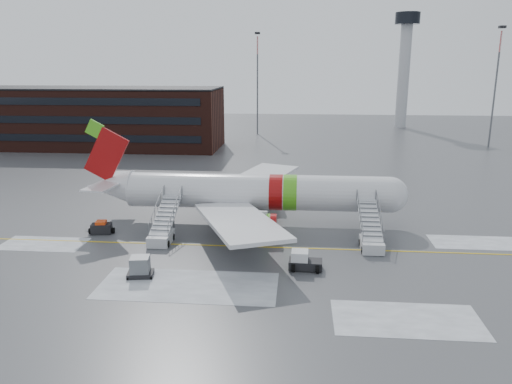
# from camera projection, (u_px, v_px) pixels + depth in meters

# --- Properties ---
(ground) EXTENTS (260.00, 260.00, 0.00)m
(ground) POSITION_uv_depth(u_px,v_px,m) (272.00, 244.00, 48.24)
(ground) COLOR #494C4F
(ground) RESTS_ON ground
(airliner) EXTENTS (35.03, 32.97, 11.18)m
(airliner) POSITION_uv_depth(u_px,v_px,m) (249.00, 192.00, 53.80)
(airliner) COLOR silver
(airliner) RESTS_ON ground
(airstair_fwd) EXTENTS (2.05, 7.70, 3.48)m
(airstair_fwd) POSITION_uv_depth(u_px,v_px,m) (371.00, 237.00, 47.04)
(airstair_fwd) COLOR silver
(airstair_fwd) RESTS_ON ground
(airstair_aft) EXTENTS (2.05, 7.70, 3.48)m
(airstair_aft) POSITION_uv_depth(u_px,v_px,m) (163.00, 231.00, 48.74)
(airstair_aft) COLOR silver
(airstair_aft) RESTS_ON ground
(pushback_tug) EXTENTS (2.86, 2.19, 1.60)m
(pushback_tug) POSITION_uv_depth(u_px,v_px,m) (303.00, 261.00, 42.10)
(pushback_tug) COLOR black
(pushback_tug) RESTS_ON ground
(uld_container) EXTENTS (2.28, 1.81, 1.69)m
(uld_container) POSITION_uv_depth(u_px,v_px,m) (140.00, 267.00, 40.59)
(uld_container) COLOR black
(uld_container) RESTS_ON ground
(baggage_tractor) EXTENTS (2.66, 1.51, 1.34)m
(baggage_tractor) POSITION_uv_depth(u_px,v_px,m) (102.00, 228.00, 51.02)
(baggage_tractor) COLOR black
(baggage_tractor) RESTS_ON ground
(terminal_building) EXTENTS (62.00, 16.11, 12.30)m
(terminal_building) POSITION_uv_depth(u_px,v_px,m) (71.00, 117.00, 103.55)
(terminal_building) COLOR #3F1E16
(terminal_building) RESTS_ON ground
(control_tower) EXTENTS (6.40, 6.40, 30.00)m
(control_tower) POSITION_uv_depth(u_px,v_px,m) (405.00, 57.00, 132.71)
(control_tower) COLOR #B2B5BA
(control_tower) RESTS_ON ground
(light_mast_far_ne) EXTENTS (1.20, 1.20, 24.25)m
(light_mast_far_ne) POSITION_uv_depth(u_px,v_px,m) (496.00, 80.00, 101.07)
(light_mast_far_ne) COLOR #595B60
(light_mast_far_ne) RESTS_ON ground
(light_mast_far_n) EXTENTS (1.20, 1.20, 24.25)m
(light_mast_far_n) POSITION_uv_depth(u_px,v_px,m) (257.00, 77.00, 120.74)
(light_mast_far_n) COLOR #595B60
(light_mast_far_n) RESTS_ON ground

